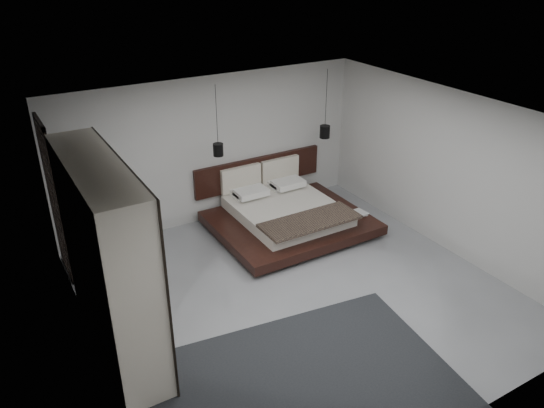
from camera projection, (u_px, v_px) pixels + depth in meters
floor at (298, 293)px, 8.24m from camera, size 6.00×6.00×0.00m
ceiling at (303, 119)px, 7.00m from camera, size 6.00×6.00×0.00m
wall_back at (213, 150)px, 9.94m from camera, size 6.00×0.00×6.00m
wall_front at (465, 331)px, 5.30m from camera, size 6.00×0.00×6.00m
wall_left at (88, 272)px, 6.25m from camera, size 0.00×6.00×6.00m
wall_right at (448, 172)px, 8.98m from camera, size 0.00×6.00×6.00m
lattice_screen at (55, 201)px, 8.22m from camera, size 0.05×0.90×2.60m
bed at (286, 214)px, 10.02m from camera, size 2.78×2.39×1.08m
book_lower at (355, 214)px, 10.04m from camera, size 0.26×0.31×0.03m
book_upper at (356, 214)px, 10.00m from camera, size 0.24×0.31×0.02m
pendant_left at (218, 150)px, 9.24m from camera, size 0.18×0.18×1.26m
pendant_right at (325, 132)px, 10.30m from camera, size 0.20×0.20×1.33m
wardrobe at (108, 260)px, 6.65m from camera, size 0.63×2.68×2.63m
rug at (307, 388)px, 6.47m from camera, size 4.01×3.10×0.02m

